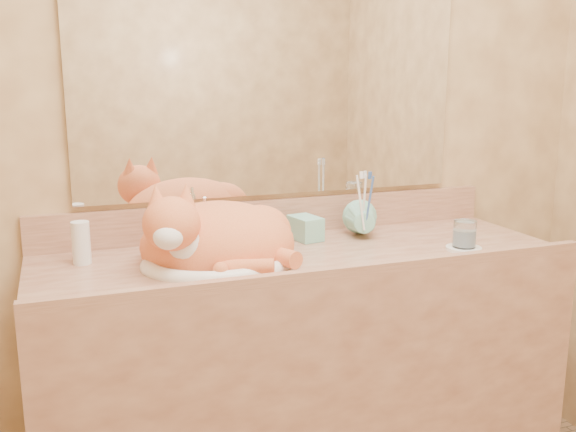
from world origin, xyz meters
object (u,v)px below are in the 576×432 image
object	(u,v)px
sink_basin	(220,240)
toothbrush_cup	(365,225)
vanity_counter	(302,382)
water_glass	(465,234)
soap_dispenser	(315,217)
cat	(213,236)

from	to	relation	value
sink_basin	toothbrush_cup	bearing A→B (deg)	16.44
sink_basin	vanity_counter	bearing A→B (deg)	10.62
water_glass	toothbrush_cup	bearing A→B (deg)	138.87
soap_dispenser	water_glass	size ratio (longest dim) A/B	2.09
toothbrush_cup	soap_dispenser	bearing A→B (deg)	170.83
toothbrush_cup	water_glass	bearing A→B (deg)	-41.13
cat	toothbrush_cup	bearing A→B (deg)	18.70
vanity_counter	toothbrush_cup	xyz separation A→B (m)	(0.24, 0.07, 0.48)
toothbrush_cup	cat	bearing A→B (deg)	-172.14
cat	toothbrush_cup	world-z (taller)	cat
sink_basin	water_glass	size ratio (longest dim) A/B	5.35
sink_basin	water_glass	xyz separation A→B (m)	(0.75, -0.12, -0.02)
cat	vanity_counter	bearing A→B (deg)	11.08
cat	water_glass	xyz separation A→B (m)	(0.76, -0.14, -0.03)
vanity_counter	sink_basin	bearing A→B (deg)	-175.67
soap_dispenser	sink_basin	bearing A→B (deg)	-172.58
sink_basin	toothbrush_cup	distance (m)	0.52
sink_basin	soap_dispenser	world-z (taller)	soap_dispenser
water_glass	soap_dispenser	bearing A→B (deg)	149.72
sink_basin	soap_dispenser	bearing A→B (deg)	25.07
toothbrush_cup	water_glass	world-z (taller)	toothbrush_cup
sink_basin	water_glass	bearing A→B (deg)	-2.62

